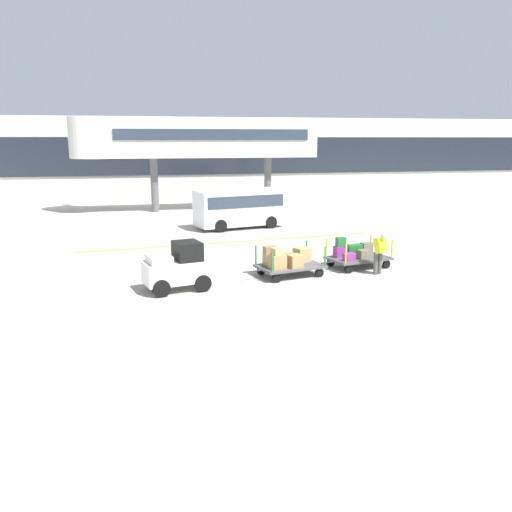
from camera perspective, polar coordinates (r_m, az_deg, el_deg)
name	(u,v)px	position (r m, az deg, el deg)	size (l,w,h in m)	color
ground_plane	(307,289)	(17.43, 5.54, -3.54)	(120.00, 120.00, 0.00)	#B2ADA0
apron_lead_line	(233,242)	(25.16, -2.47, 1.54)	(14.40, 0.20, 0.01)	yellow
terminal_building	(208,159)	(42.26, -5.20, 10.39)	(56.58, 2.51, 6.45)	silver
jet_bridge	(186,139)	(36.05, -7.56, 12.52)	(16.26, 3.00, 6.19)	silver
baggage_tug	(178,268)	(17.19, -8.47, -1.26)	(2.30, 1.64, 1.58)	white
baggage_cart_lead	(287,261)	(18.83, 3.42, -0.53)	(3.09, 1.90, 1.15)	#4C4C4F
baggage_cart_middle	(356,254)	(20.47, 10.77, 0.16)	(3.09, 1.90, 1.17)	#4C4C4F
baggage_handler	(380,251)	(19.45, 13.29, 0.50)	(0.53, 0.54, 1.56)	#4C4C4C
shuttle_van	(240,206)	(29.01, -1.80, 5.48)	(5.11, 2.97, 2.10)	silver
safety_cone_far	(155,258)	(20.95, -10.90, -0.18)	(0.36, 0.36, 0.55)	#EA590F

